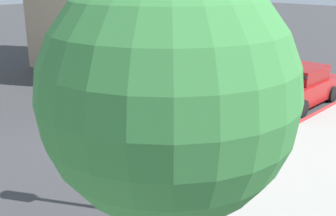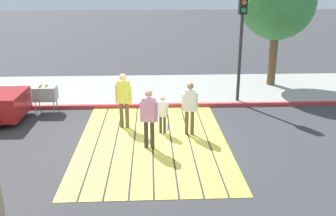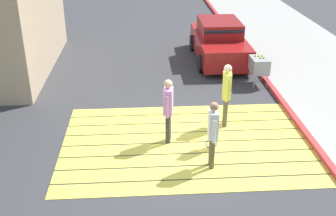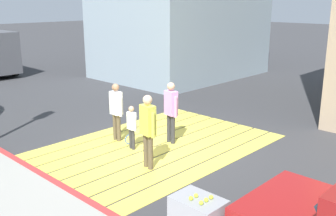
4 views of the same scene
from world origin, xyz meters
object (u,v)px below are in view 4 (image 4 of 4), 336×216
Objects in this scene: tennis_ball_cart at (198,213)px; pedestrian_child_with_racket at (132,125)px; pedestrian_adult_trailing at (148,126)px; pedestrian_adult_side at (171,108)px; pedestrian_adult_lead at (116,108)px.

pedestrian_child_with_racket is (2.28, 4.17, -0.03)m from tennis_ball_cart.
pedestrian_adult_side is at bearing 26.11° from pedestrian_adult_trailing.
pedestrian_adult_lead is 1.55m from pedestrian_adult_side.
pedestrian_adult_lead reaches higher than tennis_ball_cart.
pedestrian_adult_trailing reaches higher than tennis_ball_cart.
pedestrian_adult_lead is at bearing 70.92° from pedestrian_adult_trailing.
pedestrian_adult_trailing is 1.04× the size of pedestrian_adult_side.
pedestrian_adult_side is at bearing 48.10° from tennis_ball_cart.
pedestrian_adult_lead is 1.38× the size of pedestrian_child_with_racket.
pedestrian_adult_lead is (2.43, 4.98, 0.27)m from tennis_ball_cart.
pedestrian_adult_lead reaches higher than pedestrian_child_with_racket.
pedestrian_child_with_racket is (-0.15, -0.81, -0.30)m from pedestrian_adult_lead.
pedestrian_child_with_racket is (0.56, 1.23, -0.38)m from pedestrian_adult_trailing.
pedestrian_adult_side is (0.93, -1.24, 0.04)m from pedestrian_adult_lead.
pedestrian_adult_side is (3.36, 3.74, 0.31)m from tennis_ball_cart.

